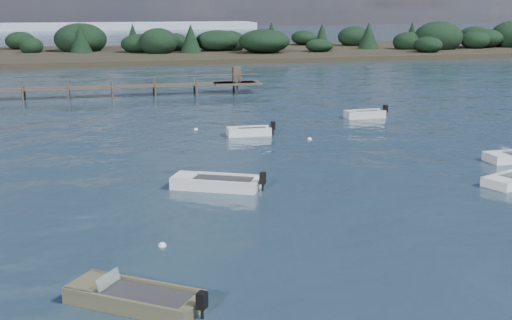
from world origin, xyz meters
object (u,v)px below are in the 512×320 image
object	(u,v)px
tender_far_grey_b	(365,116)
dinghy_near_olive	(134,301)
tender_far_white	(249,133)
dinghy_mid_grey	(216,185)

from	to	relation	value
tender_far_grey_b	dinghy_near_olive	bearing A→B (deg)	-124.83
tender_far_grey_b	tender_far_white	bearing A→B (deg)	-156.55
tender_far_grey_b	dinghy_mid_grey	bearing A→B (deg)	-132.09
tender_far_grey_b	dinghy_mid_grey	world-z (taller)	tender_far_grey_b
tender_far_white	dinghy_mid_grey	bearing A→B (deg)	-110.70
tender_far_white	dinghy_mid_grey	size ratio (longest dim) A/B	0.74
tender_far_white	tender_far_grey_b	bearing A→B (deg)	23.45
tender_far_white	dinghy_near_olive	distance (m)	26.82
tender_far_grey_b	tender_far_white	distance (m)	12.00
tender_far_grey_b	tender_far_white	size ratio (longest dim) A/B	1.04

